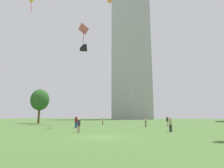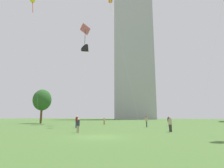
{
  "view_description": "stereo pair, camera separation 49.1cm",
  "coord_description": "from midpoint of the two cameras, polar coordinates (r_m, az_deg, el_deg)",
  "views": [
    {
      "loc": [
        7.06,
        -14.82,
        1.73
      ],
      "look_at": [
        -2.17,
        8.09,
        6.12
      ],
      "focal_mm": 29.43,
      "sensor_mm": 36.0,
      "label": 1
    },
    {
      "loc": [
        7.51,
        -14.63,
        1.73
      ],
      "look_at": [
        -2.17,
        8.09,
        6.12
      ],
      "focal_mm": 29.43,
      "sensor_mm": 36.0,
      "label": 2
    }
  ],
  "objects": [
    {
      "name": "kite_flying_4",
      "position": [
        41.97,
        -7.58,
        10.51
      ],
      "size": [
        3.43,
        7.41,
        17.65
      ],
      "color": "silver",
      "rests_on": "ground"
    },
    {
      "name": "person_standing_5",
      "position": [
        22.59,
        18.23,
        -11.48
      ],
      "size": [
        0.38,
        0.38,
        1.71
      ],
      "rotation": [
        0.0,
        0.0,
        2.91
      ],
      "color": "#2D2D33",
      "rests_on": "ground"
    },
    {
      "name": "person_standing_3",
      "position": [
        29.54,
        -10.41,
        -11.18
      ],
      "size": [
        0.42,
        0.42,
        1.88
      ],
      "rotation": [
        0.0,
        0.0,
        3.51
      ],
      "color": "#1E478C",
      "rests_on": "ground"
    },
    {
      "name": "person_standing_0",
      "position": [
        35.23,
        17.55,
        -10.8
      ],
      "size": [
        0.39,
        0.39,
        1.74
      ],
      "rotation": [
        0.0,
        0.0,
        4.93
      ],
      "color": "tan",
      "rests_on": "ground"
    },
    {
      "name": "park_tree_0",
      "position": [
        51.23,
        -20.62,
        -4.68
      ],
      "size": [
        4.65,
        4.65,
        8.74
      ],
      "color": "brown",
      "rests_on": "ground"
    },
    {
      "name": "ground",
      "position": [
        16.52,
        -3.36,
        -16.08
      ],
      "size": [
        280.0,
        280.0,
        0.0
      ],
      "primitive_type": "plane",
      "color": "#476B30"
    },
    {
      "name": "kite_flying_2",
      "position": [
        42.4,
        0.0,
        24.73
      ],
      "size": [
        8.32,
        8.7,
        26.94
      ],
      "color": "silver",
      "rests_on": "ground"
    },
    {
      "name": "kite_flying_3",
      "position": [
        51.91,
        -8.04,
        16.26
      ],
      "size": [
        3.7,
        3.92,
        25.58
      ],
      "color": "silver",
      "rests_on": "ground"
    },
    {
      "name": "person_standing_2",
      "position": [
        31.65,
        11.13,
        -11.1
      ],
      "size": [
        0.41,
        0.41,
        1.84
      ],
      "rotation": [
        0.0,
        0.0,
        5.02
      ],
      "color": "#2D2D33",
      "rests_on": "ground"
    },
    {
      "name": "person_standing_1",
      "position": [
        20.76,
        -9.8,
        -12.25
      ],
      "size": [
        0.34,
        0.34,
        1.55
      ],
      "rotation": [
        0.0,
        0.0,
        4.11
      ],
      "color": "tan",
      "rests_on": "ground"
    },
    {
      "name": "person_standing_4",
      "position": [
        40.81,
        -2.1,
        -11.22
      ],
      "size": [
        0.35,
        0.35,
        1.59
      ],
      "rotation": [
        0.0,
        0.0,
        1.84
      ],
      "color": "maroon",
      "rests_on": "ground"
    },
    {
      "name": "distant_highrise_0",
      "position": [
        131.0,
        7.12,
        11.9
      ],
      "size": [
        28.2,
        19.03,
        101.17
      ],
      "primitive_type": "cube",
      "rotation": [
        0.0,
        0.0,
        0.19
      ],
      "color": "#A8A8AD",
      "rests_on": "ground"
    }
  ]
}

